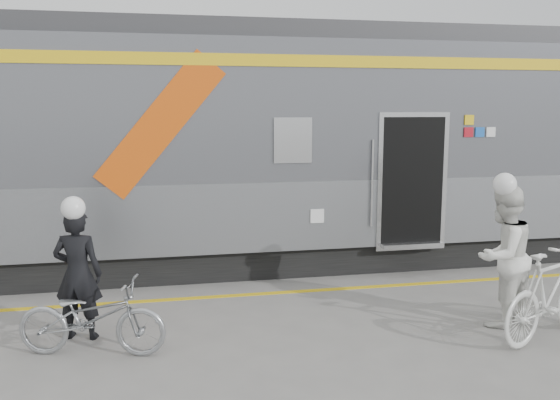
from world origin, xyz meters
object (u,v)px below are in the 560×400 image
object	(u,v)px
man	(78,274)
bicycle_right	(550,295)
bicycle_left	(92,317)
woman	(503,256)

from	to	relation	value
man	bicycle_right	bearing A→B (deg)	-177.86
bicycle_left	bicycle_right	bearing A→B (deg)	-82.51
man	woman	xyz separation A→B (m)	(5.21, -0.59, 0.10)
woman	bicycle_right	world-z (taller)	woman
man	bicycle_left	world-z (taller)	man
man	bicycle_right	distance (m)	5.63
bicycle_left	bicycle_right	size ratio (longest dim) A/B	0.92
bicycle_left	woman	bearing A→B (deg)	-76.63
bicycle_left	man	bearing A→B (deg)	33.86
bicycle_left	woman	distance (m)	5.03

